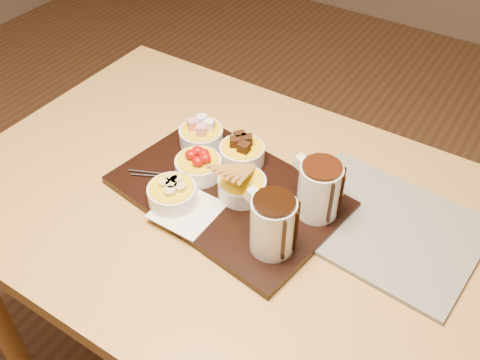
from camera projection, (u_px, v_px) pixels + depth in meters
The scene contains 12 objects.
dining_table at pixel (235, 233), 1.18m from camera, with size 1.20×0.80×0.75m.
serving_board at pixel (228, 193), 1.12m from camera, with size 0.46×0.30×0.02m, color black.
napkin at pixel (187, 210), 1.07m from camera, with size 0.12×0.12×0.00m, color white.
bowl_marshmallows at pixel (201, 136), 1.22m from camera, with size 0.10×0.10×0.04m, color white.
bowl_cake at pixel (242, 154), 1.17m from camera, with size 0.10×0.10×0.04m, color white.
bowl_strawberries at pixel (198, 167), 1.14m from camera, with size 0.10×0.10×0.04m, color white.
bowl_biscotti at pixel (242, 187), 1.09m from camera, with size 0.10×0.10×0.04m, color white.
bowl_bananas at pixel (172, 195), 1.08m from camera, with size 0.10×0.10×0.04m, color white.
pitcher_dark_chocolate at pixel (273, 225), 0.96m from camera, with size 0.08×0.08×0.11m, color silver.
pitcher_milk_chocolate at pixel (319, 191), 1.03m from camera, with size 0.08×0.08×0.11m, color silver.
fondue_skewers at pixel (187, 176), 1.14m from camera, with size 0.26×0.03×0.01m, color silver, non-canonical shape.
newspaper at pixel (384, 226), 1.06m from camera, with size 0.36×0.29×0.01m, color beige.
Camera 1 is at (0.44, -0.66, 1.54)m, focal length 40.00 mm.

